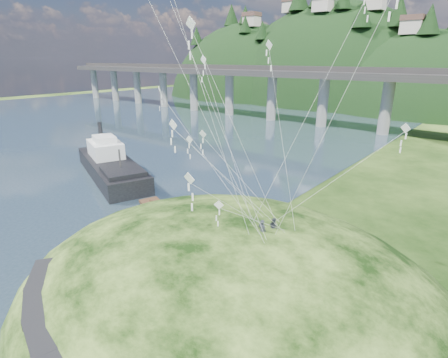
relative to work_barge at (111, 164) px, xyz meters
The scene contains 10 objects.
ground 25.70m from the work_barge, 26.66° to the right, with size 320.00×320.00×0.00m, color black.
water 52.50m from the work_barge, 159.35° to the left, with size 240.00×240.00×0.00m, color #2F4557.
grass_hill 32.51m from the work_barge, 17.09° to the right, with size 36.00×32.00×13.00m.
footpath 37.06m from the work_barge, 34.97° to the right, with size 22.29×5.84×0.83m.
bridge 59.19m from the work_barge, 93.47° to the left, with size 160.00×11.00×15.00m.
far_ridge 112.97m from the work_barge, 100.58° to the left, with size 153.00×70.00×94.50m.
work_barge is the anchor object (origin of this frame).
wooden_dock 20.04m from the work_barge, 15.71° to the right, with size 14.27×6.89×1.02m.
kite_flyers 33.96m from the work_barge, 12.71° to the right, with size 1.09×1.80×1.85m.
kite_swarm 32.60m from the work_barge, 16.10° to the right, with size 20.65×13.73×21.01m.
Camera 1 is at (22.53, -16.10, 17.01)m, focal length 28.00 mm.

